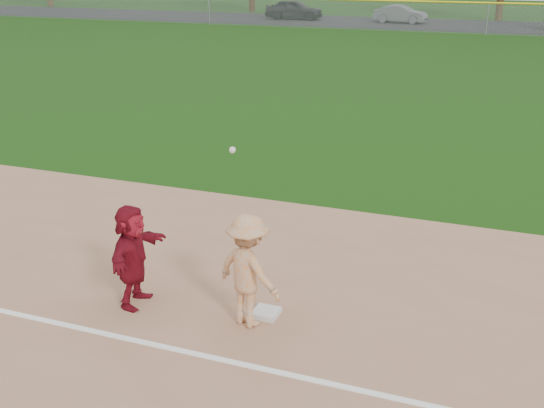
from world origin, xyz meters
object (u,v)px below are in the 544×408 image
(car_left, at_px, (294,9))
(car_mid, at_px, (400,14))
(first_base, at_px, (266,313))
(base_runner, at_px, (133,256))

(car_left, distance_m, car_mid, 8.63)
(first_base, relative_size, base_runner, 0.23)
(base_runner, xyz_separation_m, car_mid, (-5.26, 46.11, -0.11))
(car_left, bearing_deg, first_base, -163.43)
(base_runner, relative_size, car_left, 0.33)
(first_base, xyz_separation_m, car_mid, (-7.16, 45.76, 0.61))
(base_runner, relative_size, car_mid, 0.38)
(car_left, relative_size, car_mid, 1.15)
(first_base, height_order, car_mid, car_mid)
(base_runner, distance_m, car_mid, 46.41)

